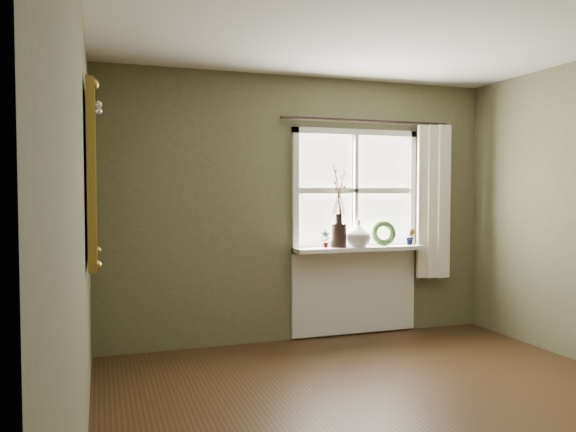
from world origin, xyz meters
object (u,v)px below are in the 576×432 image
at_px(cream_vase, 358,234).
at_px(gilt_mirror, 92,176).
at_px(wreath, 384,236).
at_px(dark_jug, 339,235).

height_order(cream_vase, gilt_mirror, gilt_mirror).
relative_size(cream_vase, gilt_mirror, 0.22).
xyz_separation_m(cream_vase, wreath, (0.30, 0.04, -0.03)).
bearing_deg(dark_jug, cream_vase, 0.00).
bearing_deg(dark_jug, wreath, 4.41).
bearing_deg(dark_jug, gilt_mirror, -155.21).
xyz_separation_m(dark_jug, wreath, (0.52, 0.04, -0.02)).
relative_size(dark_jug, cream_vase, 0.90).
relative_size(cream_vase, wreath, 1.02).
distance_m(dark_jug, gilt_mirror, 2.57).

